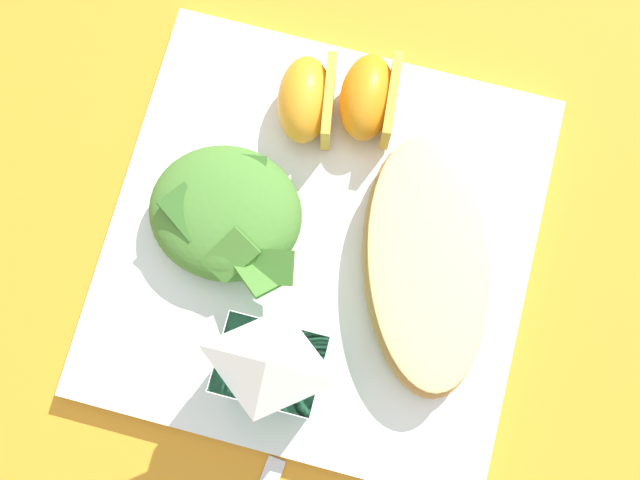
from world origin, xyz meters
name	(u,v)px	position (x,y,z in m)	size (l,w,h in m)	color
ground	(320,247)	(0.00, 0.00, 0.00)	(3.00, 3.00, 0.00)	orange
white_plate	(320,245)	(0.00, 0.00, 0.01)	(0.28, 0.28, 0.02)	white
cheesy_pizza_bread	(424,270)	(-0.07, 0.00, 0.03)	(0.13, 0.19, 0.04)	tan
green_salad_pile	(227,211)	(0.06, 0.00, 0.04)	(0.11, 0.10, 0.04)	#4C8433
milk_carton	(272,366)	(0.01, 0.09, 0.08)	(0.06, 0.05, 0.11)	#2D8451
orange_wedge_front	(370,98)	(-0.01, -0.10, 0.04)	(0.04, 0.06, 0.04)	orange
orange_wedge_middle	(307,100)	(0.03, -0.09, 0.04)	(0.05, 0.07, 0.04)	orange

